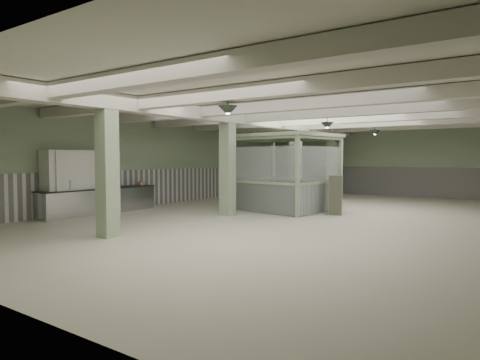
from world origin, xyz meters
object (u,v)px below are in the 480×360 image
Objects in this scene: guard_booth at (284,160)px; filing_cabinet at (335,195)px; prep_counter at (100,200)px; walkin_cooler at (79,182)px.

guard_booth is 2.87× the size of filing_cabinet.
filing_cabinet is at bearing 33.30° from prep_counter.
prep_counter is 8.38m from filing_cabinet.
walkin_cooler is 1.81× the size of filing_cabinet.
guard_booth is 2.47m from filing_cabinet.
filing_cabinet is (7.00, 4.60, 0.23)m from prep_counter.
guard_booth reaches higher than filing_cabinet.
prep_counter is 1.04m from walkin_cooler.
guard_booth reaches higher than prep_counter.
walkin_cooler is at bearing -96.19° from prep_counter.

